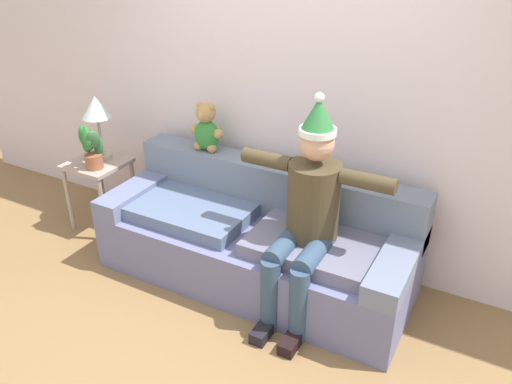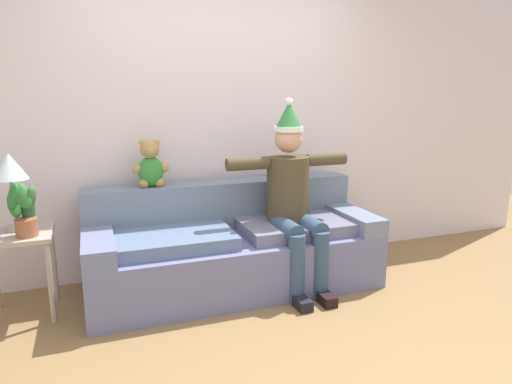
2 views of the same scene
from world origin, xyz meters
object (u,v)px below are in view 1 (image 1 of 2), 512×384
(teddy_bear, at_px, (206,129))
(table_lamp, at_px, (96,110))
(person_seated, at_px, (307,211))
(side_table, at_px, (99,174))
(couch, at_px, (258,239))
(potted_plant, at_px, (91,146))

(teddy_bear, distance_m, table_lamp, 0.98)
(person_seated, bearing_deg, side_table, 174.92)
(couch, relative_size, teddy_bear, 5.95)
(couch, relative_size, side_table, 3.76)
(table_lamp, bearing_deg, side_table, -82.91)
(potted_plant, bearing_deg, side_table, 125.65)
(table_lamp, bearing_deg, potted_plant, -66.56)
(person_seated, xyz_separation_m, potted_plant, (-1.92, 0.08, 0.04))
(couch, relative_size, person_seated, 1.51)
(side_table, height_order, potted_plant, potted_plant)
(table_lamp, bearing_deg, person_seated, -7.59)
(person_seated, height_order, teddy_bear, person_seated)
(teddy_bear, height_order, potted_plant, teddy_bear)
(couch, xyz_separation_m, potted_plant, (-1.47, -0.08, 0.47))
(side_table, relative_size, potted_plant, 1.53)
(teddy_bear, bearing_deg, person_seated, -22.41)
(teddy_bear, relative_size, table_lamp, 0.71)
(person_seated, bearing_deg, couch, 159.88)
(side_table, distance_m, table_lamp, 0.54)
(person_seated, relative_size, teddy_bear, 3.94)
(side_table, height_order, table_lamp, table_lamp)
(person_seated, distance_m, side_table, 2.01)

